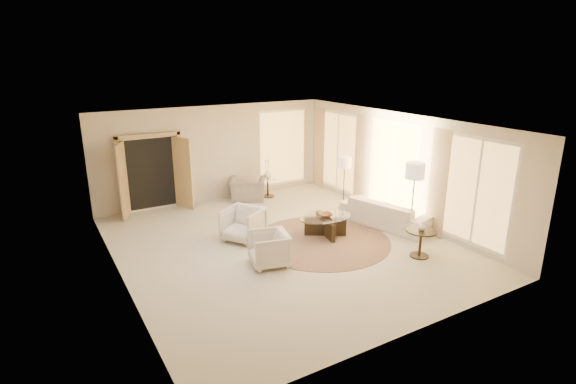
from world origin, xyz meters
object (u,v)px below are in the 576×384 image
armchair_left (243,223)px  side_vase (268,174)px  sofa (386,213)px  accent_chair (248,186)px  bowl (326,215)px  coffee_table (325,224)px  end_vase (422,227)px  floor_lamp_near (345,164)px  floor_lamp_far (415,174)px  armchair_right (269,247)px  side_table (268,185)px  end_table (421,238)px

armchair_left → side_vase: (2.08, 2.69, 0.28)m
sofa → side_vase: side_vase is taller
accent_chair → bowl: accent_chair is taller
coffee_table → end_vase: bearing=-61.5°
floor_lamp_near → floor_lamp_far: bearing=-86.7°
bowl → end_vase: size_ratio=1.88×
coffee_table → bowl: size_ratio=5.47×
armchair_right → side_vase: 4.70m
side_vase → end_vase: bearing=-81.5°
armchair_left → floor_lamp_far: 4.14m
coffee_table → end_vase: (1.09, -2.00, 0.38)m
coffee_table → side_vase: bearing=85.5°
armchair_left → floor_lamp_far: size_ratio=0.47×
side_vase → floor_lamp_far: bearing=-72.2°
floor_lamp_far → bowl: 2.28m
side_table → side_vase: bearing=0.0°
floor_lamp_far → bowl: bearing=148.1°
end_table → bowl: end_table is taller
sofa → bowl: (-1.73, 0.23, 0.19)m
sofa → end_vase: size_ratio=13.67×
coffee_table → side_table: 3.47m
armchair_right → end_table: (2.99, -1.30, 0.03)m
end_table → coffee_table: bearing=118.5°
side_vase → accent_chair: bearing=180.0°
armchair_right → side_table: size_ratio=1.32×
coffee_table → floor_lamp_far: (1.73, -1.07, 1.24)m
sofa → coffee_table: sofa is taller
sofa → armchair_left: (-3.54, 0.99, 0.09)m
end_table → side_vase: side_vase is taller
floor_lamp_far → end_table: bearing=-124.8°
accent_chair → side_table: size_ratio=1.72×
armchair_left → bowl: armchair_left is taller
armchair_right → side_table: (2.18, 4.16, -0.03)m
floor_lamp_near → accent_chair: bearing=133.6°
armchair_right → floor_lamp_far: 3.83m
coffee_table → bowl: (-0.00, 0.00, 0.22)m
accent_chair → side_vase: size_ratio=4.09×
coffee_table → armchair_left: bearing=157.1°
end_vase → armchair_left: bearing=136.3°
end_vase → side_vase: bearing=98.5°
armchair_left → floor_lamp_far: bearing=29.4°
floor_lamp_near → side_vase: 2.53m
accent_chair → bowl: bearing=125.4°
armchair_left → end_vase: bearing=13.2°
sofa → armchair_right: size_ratio=2.98×
armchair_right → accent_chair: (1.51, 4.16, 0.05)m
armchair_left → armchair_right: armchair_left is taller
end_table → floor_lamp_near: bearing=81.5°
accent_chair → end_table: (1.48, -5.46, -0.02)m
floor_lamp_far → end_vase: size_ratio=10.67×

